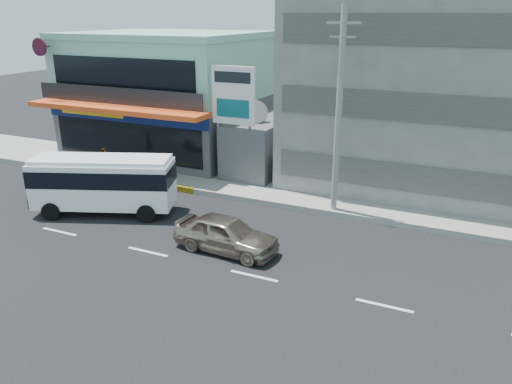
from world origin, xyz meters
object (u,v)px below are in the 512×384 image
Objects in this scene: concrete_building at (447,62)px; sedan at (226,234)px; utility_pole_near at (339,113)px; billboard at (233,102)px; minibus at (103,180)px; satellite_dish at (255,121)px; motorcycle_rider at (107,170)px; shop_building at (169,98)px.

concrete_building is 16.43m from sedan.
concrete_building is 3.49× the size of sedan.
billboard is at bearing 164.52° from utility_pole_near.
satellite_dish is at bearing 60.81° from minibus.
concrete_building reaches higher than motorcycle_rider.
minibus is (-4.58, -8.21, -1.84)m from satellite_dish.
sedan is (3.00, -9.50, -2.79)m from satellite_dish.
utility_pole_near is (-4.00, -7.60, -1.85)m from concrete_building.
sedan is (3.50, -7.70, -4.15)m from billboard.
utility_pole_near is at bearing 2.47° from motorcycle_rider.
satellite_dish is 9.40m from motorcycle_rider.
satellite_dish is at bearing -20.21° from shop_building.
satellite_dish is at bearing 74.48° from billboard.
shop_building is 1.80× the size of billboard.
billboard reaches higher than satellite_dish.
minibus is 7.75m from sedan.
concrete_building is 20.67m from motorcycle_rider.
minibus reaches higher than motorcycle_rider.
concrete_building is at bearing 24.62° from motorcycle_rider.
utility_pole_near is 1.37× the size of minibus.
concrete_building is 11.30m from satellite_dish.
sedan is at bearing -65.56° from billboard.
utility_pole_near is 14.61m from motorcycle_rider.
billboard is at bearing 17.98° from motorcycle_rider.
billboard is (-10.50, -5.80, -2.07)m from concrete_building.
shop_building is 11.88m from minibus.
billboard is 6.75m from utility_pole_near.
motorcycle_rider is at bearing -162.02° from billboard.
utility_pole_near is (6.50, -1.80, 0.22)m from billboard.
shop_building is 8.54m from satellite_dish.
motorcycle_rider is at bearing -89.17° from shop_building.
utility_pole_near is at bearing -30.96° from satellite_dish.
concrete_building reaches higher than satellite_dish.
satellite_dish reaches higher than sedan.
billboard is 1.50× the size of sedan.
shop_building is at bearing 45.07° from sedan.
concrete_building is at bearing 3.35° from shop_building.
satellite_dish is 10.35m from sedan.
billboard is (7.50, -4.75, 0.93)m from shop_building.
sedan is (-7.00, -13.50, -6.22)m from concrete_building.
minibus is at bearing -140.07° from concrete_building.
utility_pole_near reaches higher than sedan.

